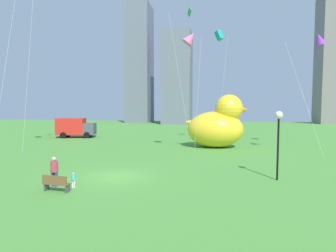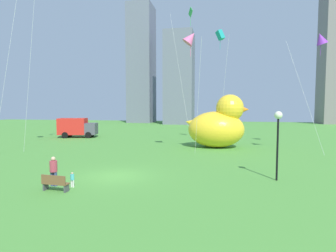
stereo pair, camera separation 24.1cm
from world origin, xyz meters
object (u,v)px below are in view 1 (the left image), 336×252
(lamppost, at_px, (279,127))
(park_bench, at_px, (56,183))
(giant_inflatable_duck, at_px, (217,125))
(kite_teal, at_px, (219,36))
(person_adult, at_px, (54,170))
(kite_green, at_px, (188,20))
(kite_pink, at_px, (190,38))
(box_truck, at_px, (75,128))
(person_child, at_px, (73,179))
(kite_purple, at_px, (319,39))

(lamppost, bearing_deg, park_bench, -159.50)
(giant_inflatable_duck, xyz_separation_m, kite_teal, (0.09, 3.09, 10.51))
(person_adult, distance_m, giant_inflatable_duck, 19.09)
(giant_inflatable_duck, xyz_separation_m, kite_green, (-3.70, 3.78, 12.81))
(park_bench, bearing_deg, kite_pink, 64.98)
(box_truck, height_order, kite_green, kite_green)
(kite_teal, bearing_deg, kite_pink, -108.54)
(kite_pink, bearing_deg, park_bench, -115.02)
(lamppost, bearing_deg, kite_pink, 127.53)
(park_bench, height_order, person_child, park_bench)
(person_child, relative_size, box_truck, 0.15)
(person_adult, xyz_separation_m, kite_purple, (19.35, 16.86, 10.53))
(person_adult, xyz_separation_m, kite_green, (5.44, 20.46, 14.38))
(giant_inflatable_duck, relative_size, lamppost, 1.67)
(box_truck, bearing_deg, person_adult, -63.33)
(person_child, distance_m, lamppost, 12.46)
(kite_purple, bearing_deg, kite_green, 165.51)
(person_child, relative_size, kite_green, 0.05)
(person_adult, bearing_deg, giant_inflatable_duck, 61.28)
(person_child, xyz_separation_m, giant_inflatable_duck, (7.97, 16.71, 2.04))
(kite_purple, bearing_deg, person_adult, -138.92)
(park_bench, distance_m, lamppost, 13.21)
(box_truck, relative_size, kite_green, 0.35)
(box_truck, xyz_separation_m, kite_pink, (18.08, -11.28, 9.43))
(kite_pink, bearing_deg, person_child, -114.56)
(person_child, height_order, kite_green, kite_green)
(kite_green, bearing_deg, giant_inflatable_duck, -45.57)
(box_truck, xyz_separation_m, kite_green, (16.99, -2.54, 13.88))
(kite_purple, bearing_deg, person_child, -137.11)
(kite_purple, bearing_deg, park_bench, -136.48)
(giant_inflatable_duck, height_order, box_truck, giant_inflatable_duck)
(lamppost, relative_size, kite_pink, 0.36)
(giant_inflatable_duck, bearing_deg, park_bench, -115.79)
(lamppost, bearing_deg, kite_green, 113.45)
(kite_green, bearing_deg, kite_purple, -14.49)
(giant_inflatable_duck, distance_m, kite_pink, 10.07)
(lamppost, height_order, box_truck, lamppost)
(kite_green, distance_m, kite_pink, 9.87)
(person_adult, height_order, person_child, person_adult)
(park_bench, relative_size, kite_pink, 0.13)
(kite_green, bearing_deg, park_bench, -102.63)
(park_bench, relative_size, person_child, 1.75)
(kite_green, xyz_separation_m, kite_pink, (1.09, -8.75, -4.45))
(box_truck, relative_size, kite_pink, 0.50)
(lamppost, relative_size, box_truck, 0.73)
(kite_purple, bearing_deg, lamppost, -116.54)
(park_bench, height_order, giant_inflatable_duck, giant_inflatable_duck)
(kite_purple, distance_m, kite_pink, 13.83)
(kite_green, height_order, kite_purple, kite_green)
(kite_green, height_order, kite_teal, kite_green)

